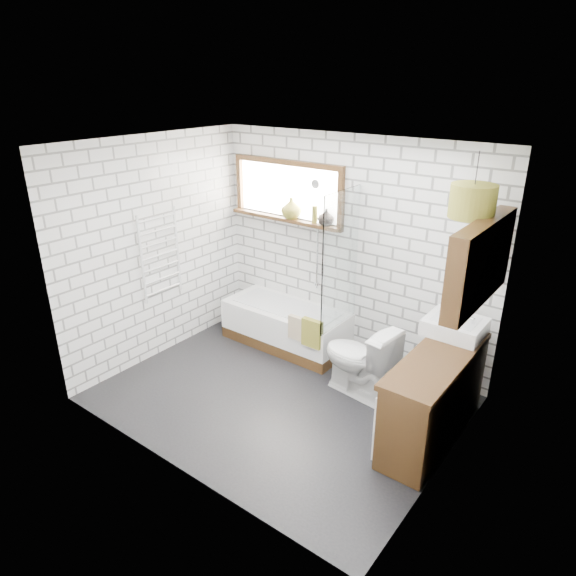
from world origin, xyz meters
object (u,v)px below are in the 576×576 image
Objects in this scene: bathtub at (286,325)px; basin at (455,327)px; pendant at (473,201)px; toilet at (359,359)px; vanity at (434,398)px.

basin is (2.04, -0.09, 0.65)m from bathtub.
pendant is at bearing -72.25° from basin.
basin is at bearing 116.35° from toilet.
pendant is (-0.02, 0.37, 1.69)m from vanity.
toilet is (-0.82, -0.30, -0.50)m from basin.
basin is at bearing 96.84° from vanity.
bathtub is 2.80m from pendant.
vanity is 0.91m from toilet.
basin is at bearing 107.75° from pendant.
basin is 1.01m from toilet.
bathtub is 2.15m from basin.
pendant is at bearing 107.69° from toilet.
pendant reaches higher than vanity.
vanity is 1.80× the size of toilet.
pendant is (0.86, 0.17, 1.70)m from toilet.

